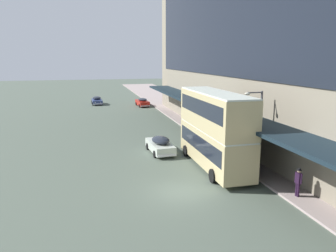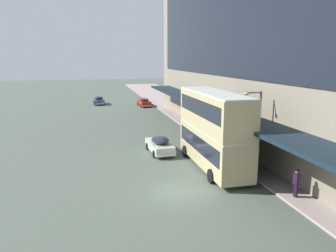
{
  "view_description": "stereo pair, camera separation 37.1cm",
  "coord_description": "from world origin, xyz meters",
  "px_view_note": "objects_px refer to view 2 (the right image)",
  "views": [
    {
      "loc": [
        -5.75,
        -19.45,
        8.7
      ],
      "look_at": [
        2.21,
        12.43,
        1.87
      ],
      "focal_mm": 35.0,
      "sensor_mm": 36.0,
      "label": 1
    },
    {
      "loc": [
        -5.39,
        -19.54,
        8.7
      ],
      "look_at": [
        2.21,
        12.43,
        1.87
      ],
      "focal_mm": 35.0,
      "sensor_mm": 36.0,
      "label": 2
    }
  ],
  "objects_px": {
    "sedan_lead_near": "(160,145)",
    "sedan_oncoming_rear": "(144,102)",
    "pedestrian_at_kerb": "(296,181)",
    "fire_hydrant": "(244,162)",
    "transit_bus_kerbside_front": "(213,128)",
    "street_lamp": "(257,124)",
    "sedan_second_near": "(99,100)"
  },
  "relations": [
    {
      "from": "sedan_lead_near",
      "to": "sedan_oncoming_rear",
      "type": "xyz_separation_m",
      "value": [
        3.47,
        30.37,
        -0.02
      ]
    },
    {
      "from": "pedestrian_at_kerb",
      "to": "fire_hydrant",
      "type": "relative_size",
      "value": 2.65
    },
    {
      "from": "transit_bus_kerbside_front",
      "to": "fire_hydrant",
      "type": "distance_m",
      "value": 3.81
    },
    {
      "from": "fire_hydrant",
      "to": "sedan_oncoming_rear",
      "type": "bearing_deg",
      "value": 93.51
    },
    {
      "from": "street_lamp",
      "to": "transit_bus_kerbside_front",
      "type": "bearing_deg",
      "value": 151.1
    },
    {
      "from": "pedestrian_at_kerb",
      "to": "transit_bus_kerbside_front",
      "type": "bearing_deg",
      "value": 112.55
    },
    {
      "from": "pedestrian_at_kerb",
      "to": "street_lamp",
      "type": "xyz_separation_m",
      "value": [
        0.04,
        5.35,
        2.59
      ]
    },
    {
      "from": "sedan_lead_near",
      "to": "pedestrian_at_kerb",
      "type": "distance_m",
      "value": 13.53
    },
    {
      "from": "sedan_lead_near",
      "to": "fire_hydrant",
      "type": "relative_size",
      "value": 6.8
    },
    {
      "from": "sedan_oncoming_rear",
      "to": "street_lamp",
      "type": "distance_m",
      "value": 37.29
    },
    {
      "from": "sedan_lead_near",
      "to": "sedan_second_near",
      "type": "distance_m",
      "value": 35.14
    },
    {
      "from": "street_lamp",
      "to": "fire_hydrant",
      "type": "bearing_deg",
      "value": 121.6
    },
    {
      "from": "transit_bus_kerbside_front",
      "to": "street_lamp",
      "type": "bearing_deg",
      "value": -28.9
    },
    {
      "from": "pedestrian_at_kerb",
      "to": "street_lamp",
      "type": "distance_m",
      "value": 5.94
    },
    {
      "from": "sedan_oncoming_rear",
      "to": "pedestrian_at_kerb",
      "type": "distance_m",
      "value": 42.5
    },
    {
      "from": "fire_hydrant",
      "to": "sedan_second_near",
      "type": "bearing_deg",
      "value": 104.14
    },
    {
      "from": "pedestrian_at_kerb",
      "to": "street_lamp",
      "type": "relative_size",
      "value": 0.3
    },
    {
      "from": "sedan_lead_near",
      "to": "transit_bus_kerbside_front",
      "type": "bearing_deg",
      "value": -57.31
    },
    {
      "from": "sedan_second_near",
      "to": "street_lamp",
      "type": "height_order",
      "value": "street_lamp"
    },
    {
      "from": "transit_bus_kerbside_front",
      "to": "sedan_oncoming_rear",
      "type": "xyz_separation_m",
      "value": [
        0.21,
        35.45,
        -2.55
      ]
    },
    {
      "from": "transit_bus_kerbside_front",
      "to": "pedestrian_at_kerb",
      "type": "distance_m",
      "value": 7.84
    },
    {
      "from": "sedan_second_near",
      "to": "street_lamp",
      "type": "xyz_separation_m",
      "value": [
        10.75,
        -41.54,
        3.01
      ]
    },
    {
      "from": "sedan_lead_near",
      "to": "street_lamp",
      "type": "height_order",
      "value": "street_lamp"
    },
    {
      "from": "sedan_lead_near",
      "to": "sedan_second_near",
      "type": "height_order",
      "value": "sedan_lead_near"
    },
    {
      "from": "street_lamp",
      "to": "pedestrian_at_kerb",
      "type": "bearing_deg",
      "value": -90.4
    },
    {
      "from": "pedestrian_at_kerb",
      "to": "fire_hydrant",
      "type": "xyz_separation_m",
      "value": [
        -0.45,
        6.15,
        -0.69
      ]
    },
    {
      "from": "sedan_oncoming_rear",
      "to": "fire_hydrant",
      "type": "distance_m",
      "value": 36.34
    },
    {
      "from": "sedan_lead_near",
      "to": "fire_hydrant",
      "type": "distance_m",
      "value": 8.2
    },
    {
      "from": "sedan_oncoming_rear",
      "to": "sedan_second_near",
      "type": "bearing_deg",
      "value": 150.9
    },
    {
      "from": "sedan_oncoming_rear",
      "to": "fire_hydrant",
      "type": "height_order",
      "value": "sedan_oncoming_rear"
    },
    {
      "from": "sedan_lead_near",
      "to": "sedan_oncoming_rear",
      "type": "height_order",
      "value": "sedan_lead_near"
    },
    {
      "from": "sedan_oncoming_rear",
      "to": "transit_bus_kerbside_front",
      "type": "bearing_deg",
      "value": -90.34
    }
  ]
}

